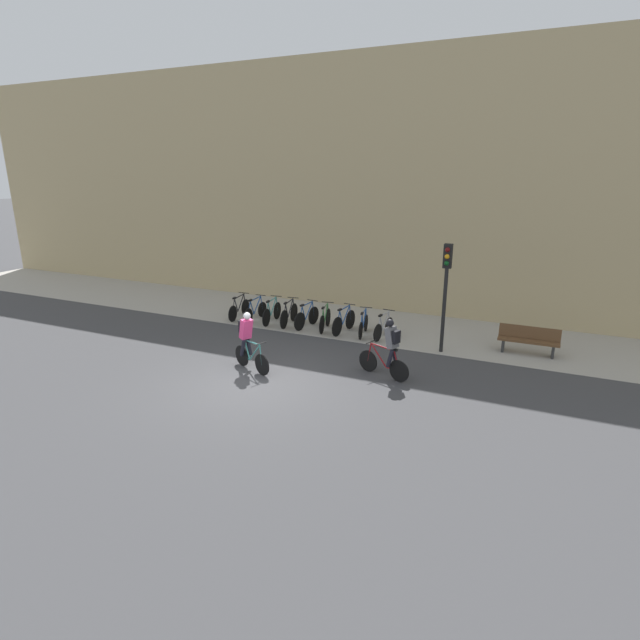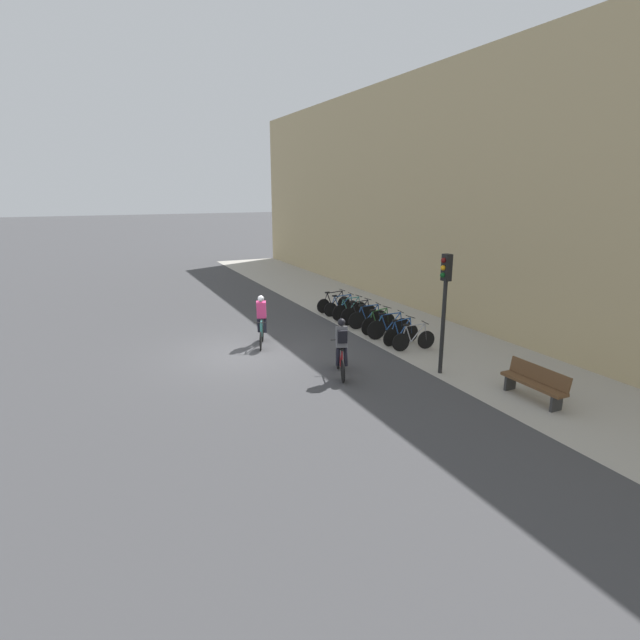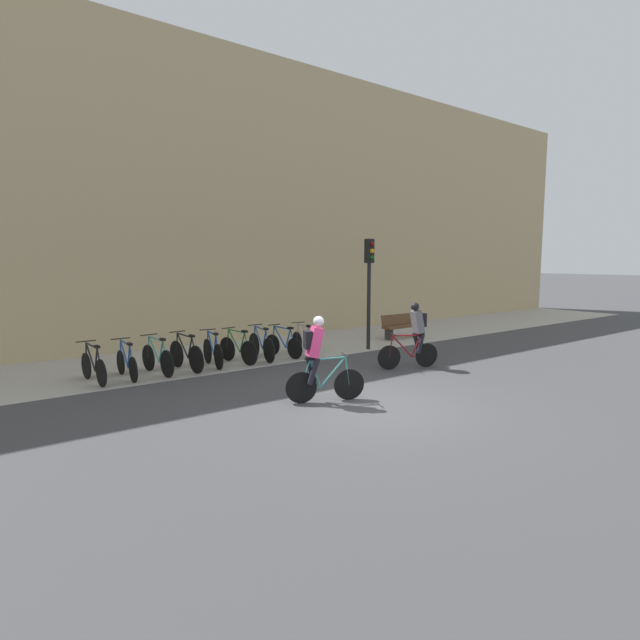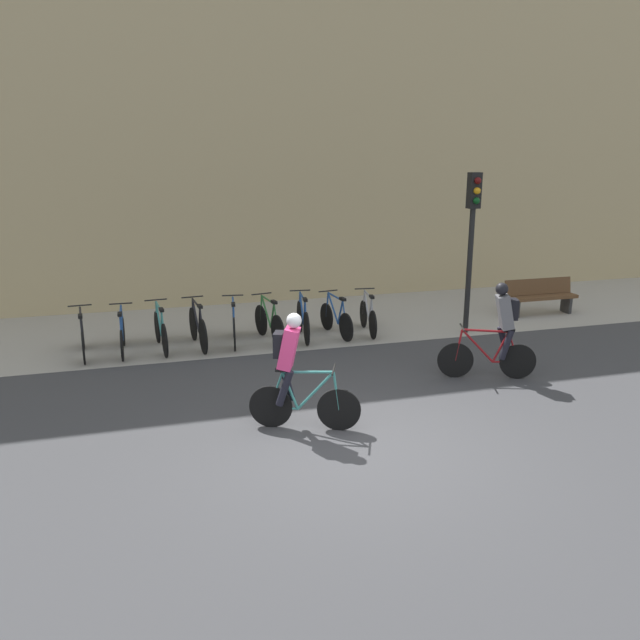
{
  "view_description": "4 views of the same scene",
  "coord_description": "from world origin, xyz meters",
  "px_view_note": "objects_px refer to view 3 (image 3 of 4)",
  "views": [
    {
      "loc": [
        7.01,
        -10.86,
        5.7
      ],
      "look_at": [
        1.12,
        2.07,
        1.45
      ],
      "focal_mm": 28.0,
      "sensor_mm": 36.0,
      "label": 1
    },
    {
      "loc": [
        15.38,
        -4.33,
        5.3
      ],
      "look_at": [
        1.52,
        2.14,
        1.28
      ],
      "focal_mm": 28.0,
      "sensor_mm": 36.0,
      "label": 2
    },
    {
      "loc": [
        -6.62,
        -7.0,
        2.87
      ],
      "look_at": [
        0.49,
        2.45,
        1.45
      ],
      "focal_mm": 28.0,
      "sensor_mm": 36.0,
      "label": 3
    },
    {
      "loc": [
        -2.67,
        -7.37,
        3.96
      ],
      "look_at": [
        0.31,
        3.09,
        1.03
      ],
      "focal_mm": 35.0,
      "sensor_mm": 36.0,
      "label": 4
    }
  ],
  "objects_px": {
    "parked_bike_0": "(93,367)",
    "parked_bike_4": "(213,352)",
    "parked_bike_3": "(186,355)",
    "bench": "(402,325)",
    "cyclist_grey": "(415,333)",
    "parked_bike_1": "(127,363)",
    "traffic_light_pole": "(369,273)",
    "parked_bike_6": "(261,346)",
    "parked_bike_8": "(304,342)",
    "cyclist_pink": "(317,356)",
    "parked_bike_2": "(157,358)",
    "parked_bike_7": "(283,344)",
    "parked_bike_5": "(238,349)"
  },
  "relations": [
    {
      "from": "parked_bike_0",
      "to": "parked_bike_4",
      "type": "bearing_deg",
      "value": 0.04
    },
    {
      "from": "parked_bike_0",
      "to": "parked_bike_3",
      "type": "height_order",
      "value": "parked_bike_3"
    },
    {
      "from": "parked_bike_3",
      "to": "bench",
      "type": "height_order",
      "value": "parked_bike_3"
    },
    {
      "from": "cyclist_grey",
      "to": "parked_bike_1",
      "type": "height_order",
      "value": "cyclist_grey"
    },
    {
      "from": "parked_bike_0",
      "to": "traffic_light_pole",
      "type": "relative_size",
      "value": 0.48
    },
    {
      "from": "parked_bike_6",
      "to": "parked_bike_8",
      "type": "relative_size",
      "value": 1.11
    },
    {
      "from": "parked_bike_0",
      "to": "parked_bike_8",
      "type": "xyz_separation_m",
      "value": [
        6.05,
        0.0,
        -0.01
      ]
    },
    {
      "from": "parked_bike_4",
      "to": "cyclist_pink",
      "type": "bearing_deg",
      "value": -87.09
    },
    {
      "from": "cyclist_pink",
      "to": "bench",
      "type": "distance_m",
      "value": 8.98
    },
    {
      "from": "parked_bike_1",
      "to": "parked_bike_2",
      "type": "bearing_deg",
      "value": 0.09
    },
    {
      "from": "cyclist_pink",
      "to": "cyclist_grey",
      "type": "relative_size",
      "value": 1.0
    },
    {
      "from": "parked_bike_3",
      "to": "parked_bike_4",
      "type": "distance_m",
      "value": 0.75
    },
    {
      "from": "cyclist_pink",
      "to": "parked_bike_7",
      "type": "xyz_separation_m",
      "value": [
        2.05,
        4.44,
        -0.56
      ]
    },
    {
      "from": "cyclist_grey",
      "to": "parked_bike_7",
      "type": "distance_m",
      "value": 3.97
    },
    {
      "from": "parked_bike_0",
      "to": "parked_bike_2",
      "type": "distance_m",
      "value": 1.51
    },
    {
      "from": "cyclist_grey",
      "to": "bench",
      "type": "distance_m",
      "value": 5.2
    },
    {
      "from": "parked_bike_5",
      "to": "parked_bike_6",
      "type": "xyz_separation_m",
      "value": [
        0.76,
        -0.0,
        0.01
      ]
    },
    {
      "from": "parked_bike_4",
      "to": "parked_bike_6",
      "type": "relative_size",
      "value": 0.94
    },
    {
      "from": "parked_bike_2",
      "to": "parked_bike_0",
      "type": "bearing_deg",
      "value": -179.97
    },
    {
      "from": "cyclist_pink",
      "to": "parked_bike_8",
      "type": "height_order",
      "value": "cyclist_pink"
    },
    {
      "from": "parked_bike_2",
      "to": "bench",
      "type": "bearing_deg",
      "value": 2.51
    },
    {
      "from": "parked_bike_4",
      "to": "parked_bike_7",
      "type": "height_order",
      "value": "parked_bike_4"
    },
    {
      "from": "parked_bike_1",
      "to": "parked_bike_3",
      "type": "height_order",
      "value": "parked_bike_3"
    },
    {
      "from": "bench",
      "to": "parked_bike_1",
      "type": "bearing_deg",
      "value": -177.68
    },
    {
      "from": "traffic_light_pole",
      "to": "bench",
      "type": "xyz_separation_m",
      "value": [
        2.59,
        0.98,
        -1.98
      ]
    },
    {
      "from": "cyclist_grey",
      "to": "parked_bike_1",
      "type": "xyz_separation_m",
      "value": [
        -6.52,
        3.39,
        -0.56
      ]
    },
    {
      "from": "parked_bike_4",
      "to": "bench",
      "type": "relative_size",
      "value": 0.88
    },
    {
      "from": "cyclist_grey",
      "to": "parked_bike_1",
      "type": "bearing_deg",
      "value": 152.49
    },
    {
      "from": "cyclist_pink",
      "to": "parked_bike_7",
      "type": "distance_m",
      "value": 4.92
    },
    {
      "from": "parked_bike_2",
      "to": "bench",
      "type": "height_order",
      "value": "parked_bike_2"
    },
    {
      "from": "parked_bike_3",
      "to": "traffic_light_pole",
      "type": "distance_m",
      "value": 6.3
    },
    {
      "from": "parked_bike_2",
      "to": "cyclist_grey",
      "type": "bearing_deg",
      "value": -30.52
    },
    {
      "from": "cyclist_pink",
      "to": "parked_bike_3",
      "type": "xyz_separation_m",
      "value": [
        -0.98,
        4.44,
        -0.53
      ]
    },
    {
      "from": "cyclist_pink",
      "to": "parked_bike_5",
      "type": "xyz_separation_m",
      "value": [
        0.53,
        4.44,
        -0.54
      ]
    },
    {
      "from": "parked_bike_5",
      "to": "parked_bike_6",
      "type": "height_order",
      "value": "parked_bike_6"
    },
    {
      "from": "parked_bike_0",
      "to": "parked_bike_8",
      "type": "relative_size",
      "value": 1.07
    },
    {
      "from": "parked_bike_6",
      "to": "bench",
      "type": "distance_m",
      "value": 6.27
    },
    {
      "from": "cyclist_grey",
      "to": "parked_bike_4",
      "type": "relative_size",
      "value": 1.07
    },
    {
      "from": "parked_bike_1",
      "to": "parked_bike_8",
      "type": "distance_m",
      "value": 5.3
    },
    {
      "from": "cyclist_grey",
      "to": "traffic_light_pole",
      "type": "height_order",
      "value": "traffic_light_pole"
    },
    {
      "from": "parked_bike_1",
      "to": "parked_bike_6",
      "type": "height_order",
      "value": "parked_bike_6"
    },
    {
      "from": "parked_bike_3",
      "to": "parked_bike_2",
      "type": "bearing_deg",
      "value": -179.95
    },
    {
      "from": "parked_bike_5",
      "to": "parked_bike_3",
      "type": "bearing_deg",
      "value": -179.99
    },
    {
      "from": "cyclist_pink",
      "to": "parked_bike_8",
      "type": "distance_m",
      "value": 5.28
    },
    {
      "from": "parked_bike_5",
      "to": "parked_bike_2",
      "type": "bearing_deg",
      "value": -179.97
    },
    {
      "from": "parked_bike_2",
      "to": "parked_bike_5",
      "type": "xyz_separation_m",
      "value": [
        2.27,
        0.0,
        -0.0
      ]
    },
    {
      "from": "parked_bike_7",
      "to": "parked_bike_6",
      "type": "bearing_deg",
      "value": 179.94
    },
    {
      "from": "bench",
      "to": "parked_bike_2",
      "type": "bearing_deg",
      "value": -177.49
    },
    {
      "from": "cyclist_grey",
      "to": "parked_bike_1",
      "type": "relative_size",
      "value": 1.05
    },
    {
      "from": "parked_bike_8",
      "to": "cyclist_pink",
      "type": "bearing_deg",
      "value": -122.24
    }
  ]
}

